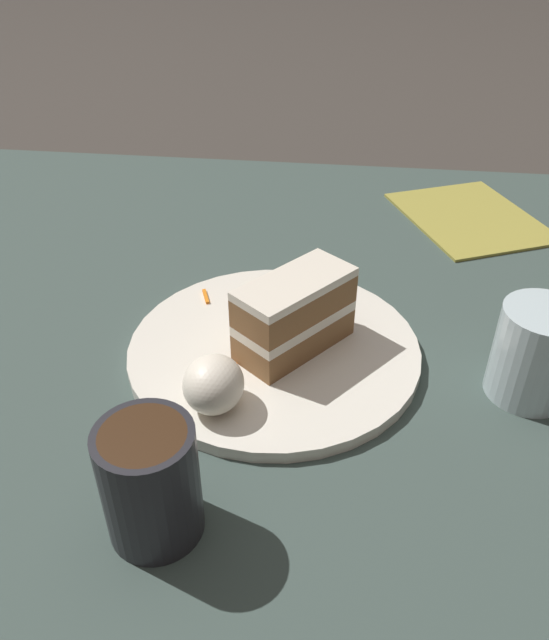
# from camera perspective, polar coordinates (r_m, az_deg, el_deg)

# --- Properties ---
(ground_plane) EXTENTS (6.00, 6.00, 0.00)m
(ground_plane) POSITION_cam_1_polar(r_m,az_deg,el_deg) (0.67, -0.72, -4.81)
(ground_plane) COLOR #38332D
(ground_plane) RESTS_ON ground
(dining_table) EXTENTS (1.08, 1.13, 0.03)m
(dining_table) POSITION_cam_1_polar(r_m,az_deg,el_deg) (0.66, -0.73, -3.95)
(dining_table) COLOR #384742
(dining_table) RESTS_ON ground
(plate) EXTENTS (0.30, 0.30, 0.01)m
(plate) POSITION_cam_1_polar(r_m,az_deg,el_deg) (0.65, 0.00, -2.47)
(plate) COLOR silver
(plate) RESTS_ON dining_table
(cake_slice) EXTENTS (0.13, 0.12, 0.08)m
(cake_slice) POSITION_cam_1_polar(r_m,az_deg,el_deg) (0.62, 1.85, 0.54)
(cake_slice) COLOR brown
(cake_slice) RESTS_ON plate
(cream_dollop) EXTENTS (0.06, 0.06, 0.05)m
(cream_dollop) POSITION_cam_1_polar(r_m,az_deg,el_deg) (0.56, -5.60, -5.86)
(cream_dollop) COLOR silver
(cream_dollop) RESTS_ON plate
(orange_garnish) EXTENTS (0.05, 0.05, 0.01)m
(orange_garnish) POSITION_cam_1_polar(r_m,az_deg,el_deg) (0.73, 0.31, 2.97)
(orange_garnish) COLOR orange
(orange_garnish) RESTS_ON plate
(carrot_shreds_scatter) EXTENTS (0.15, 0.13, 0.00)m
(carrot_shreds_scatter) POSITION_cam_1_polar(r_m,az_deg,el_deg) (0.68, -2.58, 0.28)
(carrot_shreds_scatter) COLOR orange
(carrot_shreds_scatter) RESTS_ON plate
(drinking_glass) EXTENTS (0.08, 0.08, 0.09)m
(drinking_glass) POSITION_cam_1_polar(r_m,az_deg,el_deg) (0.63, 22.62, -3.28)
(drinking_glass) COLOR silver
(drinking_glass) RESTS_ON dining_table
(coffee_mug) EXTENTS (0.07, 0.07, 0.10)m
(coffee_mug) POSITION_cam_1_polar(r_m,az_deg,el_deg) (0.47, -11.32, -14.05)
(coffee_mug) COLOR #232328
(coffee_mug) RESTS_ON dining_table
(menu_card) EXTENTS (0.27, 0.25, 0.00)m
(menu_card) POSITION_cam_1_polar(r_m,az_deg,el_deg) (0.97, 17.41, 8.95)
(menu_card) COLOR #9E933D
(menu_card) RESTS_ON dining_table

